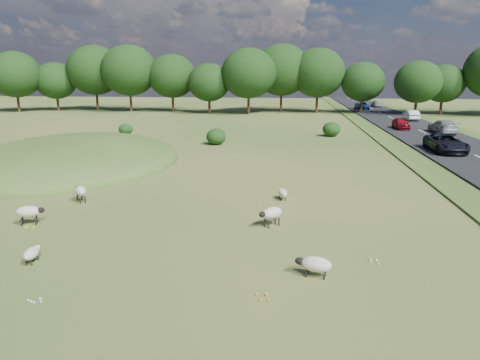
{
  "coord_description": "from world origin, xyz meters",
  "views": [
    {
      "loc": [
        4.61,
        -19.17,
        6.9
      ],
      "look_at": [
        2.0,
        4.0,
        1.0
      ],
      "focal_mm": 32.0,
      "sensor_mm": 36.0,
      "label": 1
    }
  ],
  "objects_px": {
    "sheep_2": "(272,213)",
    "car_0": "(401,123)",
    "sheep_1": "(29,212)",
    "sheep_0": "(80,191)",
    "car_3": "(377,103)",
    "sheep_5": "(315,264)",
    "car_2": "(443,126)",
    "car_7": "(446,143)",
    "car_1": "(362,105)",
    "car_4": "(411,115)",
    "sheep_4": "(32,253)",
    "sheep_3": "(283,193)"
  },
  "relations": [
    {
      "from": "sheep_2",
      "to": "car_0",
      "type": "relative_size",
      "value": 0.32
    },
    {
      "from": "sheep_1",
      "to": "car_0",
      "type": "xyz_separation_m",
      "value": [
        25.3,
        35.75,
        0.27
      ]
    },
    {
      "from": "sheep_0",
      "to": "car_3",
      "type": "xyz_separation_m",
      "value": [
        28.44,
        66.54,
        0.28
      ]
    },
    {
      "from": "sheep_1",
      "to": "sheep_5",
      "type": "relative_size",
      "value": 0.99
    },
    {
      "from": "car_2",
      "to": "car_7",
      "type": "distance_m",
      "value": 12.78
    },
    {
      "from": "car_0",
      "to": "car_1",
      "type": "relative_size",
      "value": 0.81
    },
    {
      "from": "sheep_1",
      "to": "car_3",
      "type": "height_order",
      "value": "car_3"
    },
    {
      "from": "sheep_2",
      "to": "car_4",
      "type": "xyz_separation_m",
      "value": [
        17.93,
        44.74,
        0.32
      ]
    },
    {
      "from": "sheep_0",
      "to": "car_4",
      "type": "relative_size",
      "value": 0.27
    },
    {
      "from": "sheep_2",
      "to": "sheep_4",
      "type": "relative_size",
      "value": 1.18
    },
    {
      "from": "sheep_4",
      "to": "car_4",
      "type": "distance_m",
      "value": 56.28
    },
    {
      "from": "car_0",
      "to": "car_4",
      "type": "height_order",
      "value": "car_4"
    },
    {
      "from": "sheep_5",
      "to": "car_4",
      "type": "bearing_deg",
      "value": -95.68
    },
    {
      "from": "sheep_5",
      "to": "car_3",
      "type": "height_order",
      "value": "car_3"
    },
    {
      "from": "sheep_0",
      "to": "sheep_2",
      "type": "bearing_deg",
      "value": -146.18
    },
    {
      "from": "car_3",
      "to": "car_4",
      "type": "xyz_separation_m",
      "value": [
        0.0,
        -24.48,
        0.07
      ]
    },
    {
      "from": "car_1",
      "to": "sheep_1",
      "type": "bearing_deg",
      "value": -111.49
    },
    {
      "from": "sheep_2",
      "to": "car_2",
      "type": "bearing_deg",
      "value": -160.69
    },
    {
      "from": "sheep_2",
      "to": "car_0",
      "type": "distance_m",
      "value": 37.49
    },
    {
      "from": "sheep_2",
      "to": "car_3",
      "type": "height_order",
      "value": "car_3"
    },
    {
      "from": "sheep_1",
      "to": "car_0",
      "type": "height_order",
      "value": "car_0"
    },
    {
      "from": "sheep_1",
      "to": "car_7",
      "type": "height_order",
      "value": "car_7"
    },
    {
      "from": "sheep_5",
      "to": "car_4",
      "type": "xyz_separation_m",
      "value": [
        16.23,
        49.56,
        0.5
      ]
    },
    {
      "from": "sheep_0",
      "to": "car_3",
      "type": "relative_size",
      "value": 0.26
    },
    {
      "from": "car_2",
      "to": "sheep_0",
      "type": "bearing_deg",
      "value": 45.47
    },
    {
      "from": "sheep_1",
      "to": "car_7",
      "type": "bearing_deg",
      "value": 21.43
    },
    {
      "from": "sheep_3",
      "to": "car_0",
      "type": "relative_size",
      "value": 0.29
    },
    {
      "from": "car_1",
      "to": "sheep_2",
      "type": "bearing_deg",
      "value": -102.6
    },
    {
      "from": "sheep_1",
      "to": "sheep_3",
      "type": "bearing_deg",
      "value": 7.22
    },
    {
      "from": "sheep_0",
      "to": "car_7",
      "type": "bearing_deg",
      "value": -97.74
    },
    {
      "from": "sheep_1",
      "to": "car_7",
      "type": "relative_size",
      "value": 0.24
    },
    {
      "from": "sheep_2",
      "to": "car_2",
      "type": "xyz_separation_m",
      "value": [
        17.93,
        31.59,
        0.34
      ]
    },
    {
      "from": "sheep_3",
      "to": "car_4",
      "type": "height_order",
      "value": "car_4"
    },
    {
      "from": "sheep_2",
      "to": "sheep_3",
      "type": "bearing_deg",
      "value": -136.96
    },
    {
      "from": "car_0",
      "to": "car_7",
      "type": "xyz_separation_m",
      "value": [
        0.0,
        -15.34,
        0.1
      ]
    },
    {
      "from": "sheep_1",
      "to": "car_0",
      "type": "distance_m",
      "value": 43.8
    },
    {
      "from": "sheep_4",
      "to": "car_1",
      "type": "xyz_separation_m",
      "value": [
        22.84,
        68.05,
        0.54
      ]
    },
    {
      "from": "sheep_4",
      "to": "car_3",
      "type": "height_order",
      "value": "car_3"
    },
    {
      "from": "sheep_1",
      "to": "car_2",
      "type": "height_order",
      "value": "car_2"
    },
    {
      "from": "sheep_1",
      "to": "car_2",
      "type": "distance_m",
      "value": 43.71
    },
    {
      "from": "car_0",
      "to": "car_7",
      "type": "distance_m",
      "value": 15.34
    },
    {
      "from": "sheep_1",
      "to": "car_0",
      "type": "bearing_deg",
      "value": 37.24
    },
    {
      "from": "car_7",
      "to": "car_2",
      "type": "bearing_deg",
      "value": 72.71
    },
    {
      "from": "sheep_1",
      "to": "car_0",
      "type": "relative_size",
      "value": 0.34
    },
    {
      "from": "car_1",
      "to": "car_2",
      "type": "bearing_deg",
      "value": -83.15
    },
    {
      "from": "sheep_5",
      "to": "sheep_2",
      "type": "bearing_deg",
      "value": -58.12
    },
    {
      "from": "sheep_3",
      "to": "car_4",
      "type": "bearing_deg",
      "value": 144.31
    },
    {
      "from": "sheep_2",
      "to": "sheep_4",
      "type": "height_order",
      "value": "sheep_2"
    },
    {
      "from": "sheep_1",
      "to": "car_3",
      "type": "relative_size",
      "value": 0.3
    },
    {
      "from": "sheep_0",
      "to": "car_2",
      "type": "xyz_separation_m",
      "value": [
        28.44,
        28.91,
        0.36
      ]
    }
  ]
}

